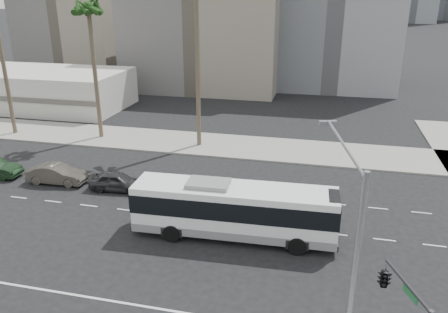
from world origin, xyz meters
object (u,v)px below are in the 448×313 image
(streetlight_corner, at_px, (350,260))
(car_b, at_px, (57,174))
(palm_mid, at_px, (88,10))
(car_a, at_px, (117,181))
(traffic_signal, at_px, (388,284))
(city_bus, at_px, (234,209))

(streetlight_corner, bearing_deg, car_b, 128.81)
(palm_mid, bearing_deg, car_b, -78.92)
(car_a, distance_m, traffic_signal, 23.78)
(traffic_signal, xyz_separation_m, palm_mid, (-26.40, 26.40, 8.68))
(traffic_signal, distance_m, palm_mid, 38.33)
(car_b, relative_size, streetlight_corner, 0.50)
(city_bus, bearing_deg, streetlight_corner, -58.88)
(traffic_signal, height_order, palm_mid, palm_mid)
(city_bus, bearing_deg, palm_mid, 135.25)
(city_bus, distance_m, palm_mid, 27.36)
(city_bus, xyz_separation_m, car_a, (-10.56, 4.76, -1.20))
(car_b, bearing_deg, traffic_signal, -123.66)
(city_bus, distance_m, traffic_signal, 12.77)
(city_bus, bearing_deg, car_b, 160.72)
(streetlight_corner, distance_m, palm_mid, 37.25)
(streetlight_corner, xyz_separation_m, palm_mid, (-24.89, 26.63, 7.69))
(car_a, distance_m, car_b, 5.50)
(car_a, height_order, palm_mid, palm_mid)
(city_bus, height_order, traffic_signal, traffic_signal)
(car_a, xyz_separation_m, car_b, (-5.50, 0.13, 0.05))
(city_bus, relative_size, palm_mid, 0.89)
(car_b, xyz_separation_m, palm_mid, (-2.33, 11.91, 12.46))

